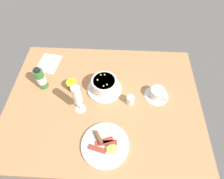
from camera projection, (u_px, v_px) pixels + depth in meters
ground_plane at (104, 102)px, 109.77cm from camera, size 110.00×84.00×3.00cm
porridge_bowl at (105, 85)px, 109.52cm from camera, size 20.13×20.13×9.32cm
cutlery_setting at (48, 64)px, 124.80cm from camera, size 15.36×18.40×0.90cm
coffee_cup at (157, 94)px, 108.12cm from camera, size 13.79×13.79×5.97cm
creamer_jug at (130, 100)px, 105.57cm from camera, size 4.75×5.10×5.87cm
wine_glass at (77, 96)px, 95.01cm from camera, size 6.05×6.05×19.85cm
jam_jar at (72, 85)px, 111.21cm from camera, size 6.16×6.16×5.84cm
sauce_bottle_green at (41, 79)px, 108.91cm from camera, size 5.49×5.49×15.09cm
breakfast_plate at (105, 145)px, 92.60cm from camera, size 23.43×23.43×3.70cm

